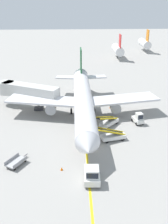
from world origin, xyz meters
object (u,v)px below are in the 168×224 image
airliner (83,100)px  baggage_cart_loaded (16,162)px  jet_bridge (24,91)px  safety_cone_nose_right (62,169)px  ground_crew_marshaller (83,143)px  pushback_tug (92,174)px  baggage_tug_near_wing (138,119)px  belt_loader_forward_hold (113,136)px  belt_loader_aft_hold (109,122)px  safety_cone_nose_left (110,107)px

airliner → baggage_cart_loaded: 18.04m
jet_bridge → baggage_cart_loaded: jet_bridge is taller
safety_cone_nose_right → baggage_cart_loaded: bearing=166.5°
ground_crew_marshaller → jet_bridge: bearing=123.5°
pushback_tug → airliner: bearing=90.8°
pushback_tug → baggage_tug_near_wing: 18.09m
belt_loader_forward_hold → ground_crew_marshaller: belt_loader_forward_hold is taller
belt_loader_aft_hold → safety_cone_nose_right: bearing=-121.6°
airliner → belt_loader_aft_hold: bearing=-42.9°
jet_bridge → baggage_cart_loaded: bearing=-84.8°
baggage_tug_near_wing → safety_cone_nose_left: (-3.92, 7.21, -0.71)m
pushback_tug → baggage_cart_loaded: pushback_tug is taller
airliner → safety_cone_nose_left: 7.53m
jet_bridge → safety_cone_nose_right: jet_bridge is taller
pushback_tug → safety_cone_nose_left: pushback_tug is taller
baggage_tug_near_wing → safety_cone_nose_right: baggage_tug_near_wing is taller
baggage_tug_near_wing → safety_cone_nose_right: size_ratio=6.02×
baggage_cart_loaded → safety_cone_nose_left: 24.23m
pushback_tug → ground_crew_marshaller: (-0.75, 7.53, -0.08)m
belt_loader_aft_hold → safety_cone_nose_right: 14.73m
safety_cone_nose_left → safety_cone_nose_right: size_ratio=1.00×
belt_loader_aft_hold → safety_cone_nose_right: (-7.72, -12.54, -0.56)m
belt_loader_forward_hold → safety_cone_nose_right: bearing=-135.6°
baggage_tug_near_wing → ground_crew_marshaller: 12.81m
baggage_tug_near_wing → belt_loader_forward_hold: bearing=-133.4°
belt_loader_forward_hold → safety_cone_nose_left: 12.93m
jet_bridge → baggage_tug_near_wing: (20.91, -8.45, -2.62)m
baggage_cart_loaded → safety_cone_nose_right: size_ratio=8.25×
baggage_tug_near_wing → ground_crew_marshaller: size_ratio=1.56×
belt_loader_forward_hold → baggage_tug_near_wing: bearing=46.6°
airliner → belt_loader_aft_hold: (4.24, -3.94, -2.64)m
airliner → safety_cone_nose_right: bearing=-101.9°
airliner → pushback_tug: size_ratio=9.55×
jet_bridge → safety_cone_nose_right: (7.91, -21.62, -3.32)m
jet_bridge → ground_crew_marshaller: (10.92, -16.47, -2.63)m
airliner → jet_bridge: bearing=155.7°
ground_crew_marshaller → safety_cone_nose_right: size_ratio=3.86×
ground_crew_marshaller → airliner: bearing=87.6°
airliner → safety_cone_nose_left: bearing=34.9°
pushback_tug → safety_cone_nose_right: 4.52m
baggage_tug_near_wing → belt_loader_aft_hold: (-5.28, -0.63, -0.15)m
baggage_tug_near_wing → safety_cone_nose_right: bearing=-134.6°
pushback_tug → jet_bridge: bearing=115.9°
belt_loader_aft_hold → safety_cone_nose_left: size_ratio=10.18×
belt_loader_forward_hold → safety_cone_nose_right: (-7.68, -7.53, -0.56)m
pushback_tug → safety_cone_nose_left: size_ratio=8.38×
airliner → safety_cone_nose_left: airliner is taller
belt_loader_forward_hold → safety_cone_nose_right: size_ratio=11.73×
belt_loader_forward_hold → safety_cone_nose_left: bearing=83.8°
belt_loader_aft_hold → ground_crew_marshaller: bearing=-122.5°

